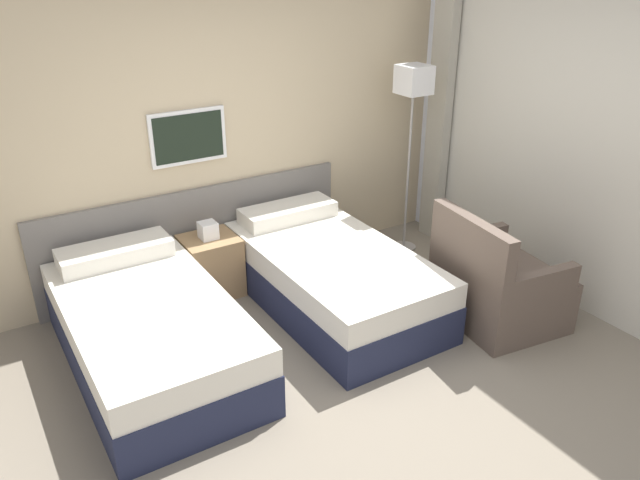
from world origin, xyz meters
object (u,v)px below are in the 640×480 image
bed_near_window (332,276)px  armchair (496,287)px  bed_near_door (150,331)px  nightstand (211,265)px  floor_lamp (413,94)px

bed_near_window → armchair: bearing=-41.2°
bed_near_door → bed_near_window: size_ratio=1.00×
nightstand → armchair: (1.74, -1.57, 0.02)m
armchair → nightstand: bearing=55.4°
floor_lamp → bed_near_door: bearing=-168.8°
bed_near_door → floor_lamp: (2.72, 0.54, 1.25)m
bed_near_window → armchair: armchair is taller
bed_near_door → bed_near_window: 1.52m
bed_near_door → bed_near_window: (1.52, 0.00, 0.00)m
floor_lamp → armchair: 1.88m
floor_lamp → armchair: (-0.22, -1.40, -1.23)m
floor_lamp → armchair: bearing=-98.7°
bed_near_door → bed_near_window: bearing=0.0°
bed_near_window → floor_lamp: size_ratio=1.10×
nightstand → armchair: 2.35m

